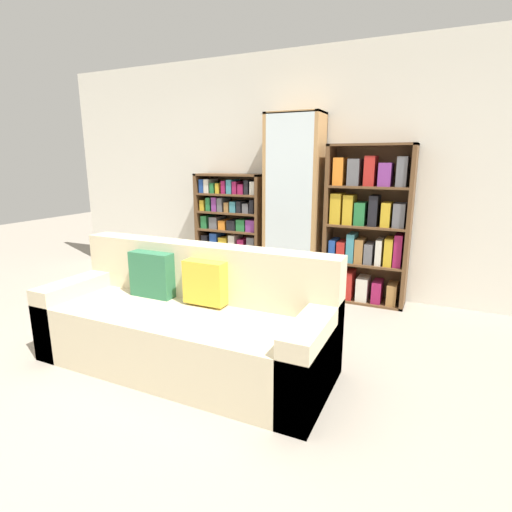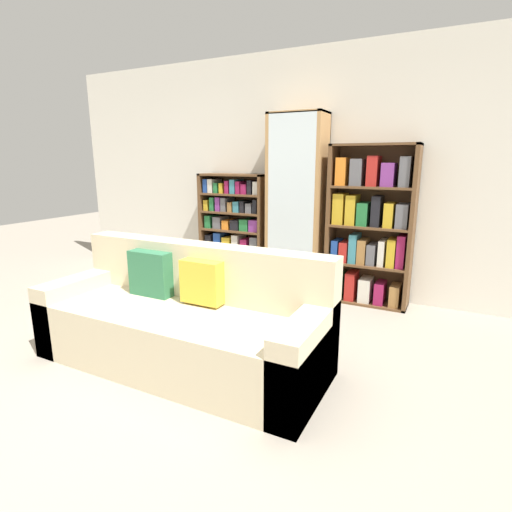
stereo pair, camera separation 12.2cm
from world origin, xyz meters
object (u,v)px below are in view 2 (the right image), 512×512
Objects in this scene: bookshelf_left at (235,230)px; wine_bottle at (288,324)px; bookshelf_right at (369,229)px; couch at (183,324)px; display_cabinet at (297,207)px.

wine_bottle is (1.24, -1.24, -0.52)m from bookshelf_left.
couch is at bearing -115.64° from bookshelf_right.
display_cabinet is 0.84m from bookshelf_right.
wine_bottle is at bearing -45.13° from bookshelf_left.
bookshelf_left is at bearing 108.97° from couch.
display_cabinet is 1.56m from wine_bottle.
bookshelf_right is 1.46m from wine_bottle.
couch reaches higher than wine_bottle.
couch is 2.24m from bookshelf_right.
couch is 1.31× the size of bookshelf_right.
bookshelf_left is 0.81× the size of bookshelf_right.
couch is at bearing -93.96° from display_cabinet.
display_cabinet is 1.20× the size of bookshelf_right.
couch is 1.09× the size of display_cabinet.
couch is 1.62× the size of bookshelf_left.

